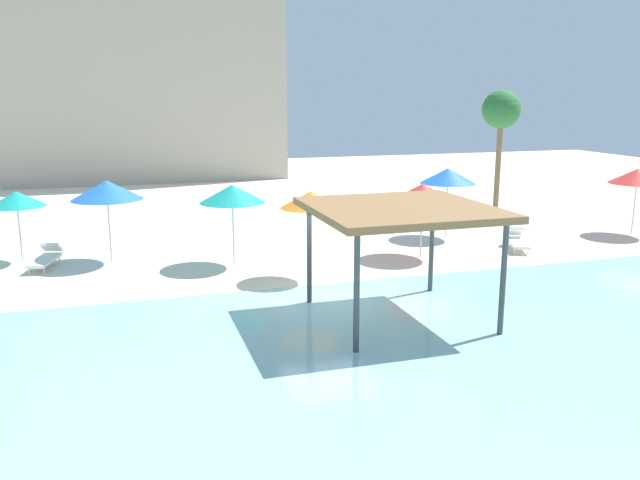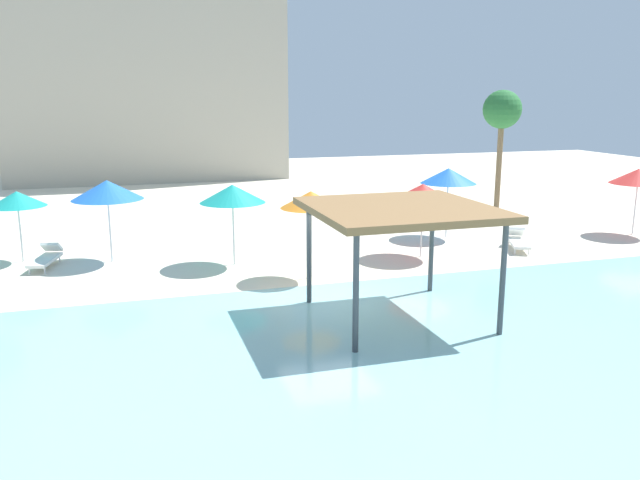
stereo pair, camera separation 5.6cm
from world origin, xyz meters
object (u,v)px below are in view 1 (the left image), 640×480
(beach_umbrella_blue_4, at_px, (448,176))
(palm_tree_0, at_px, (501,112))
(beach_umbrella_teal_5, at_px, (16,199))
(beach_umbrella_blue_7, at_px, (107,190))
(beach_umbrella_red_2, at_px, (422,193))
(beach_umbrella_red_6, at_px, (638,176))
(beach_umbrella_teal_0, at_px, (232,194))
(shade_pavilion, at_px, (401,213))
(lounge_chair_2, at_px, (518,240))
(beach_umbrella_orange_3, at_px, (311,200))
(lounge_chair_0, at_px, (46,257))

(beach_umbrella_blue_4, relative_size, palm_tree_0, 0.48)
(beach_umbrella_teal_5, distance_m, beach_umbrella_blue_7, 3.09)
(palm_tree_0, bearing_deg, beach_umbrella_red_2, -135.13)
(beach_umbrella_red_6, bearing_deg, palm_tree_0, 104.10)
(beach_umbrella_teal_0, distance_m, beach_umbrella_blue_7, 4.31)
(shade_pavilion, bearing_deg, lounge_chair_2, 37.85)
(beach_umbrella_teal_5, relative_size, palm_tree_0, 0.42)
(beach_umbrella_orange_3, relative_size, beach_umbrella_blue_4, 0.99)
(beach_umbrella_blue_7, bearing_deg, beach_umbrella_red_2, -13.43)
(shade_pavilion, relative_size, beach_umbrella_orange_3, 1.59)
(beach_umbrella_red_6, bearing_deg, shade_pavilion, -153.84)
(beach_umbrella_teal_5, bearing_deg, beach_umbrella_blue_4, -2.59)
(beach_umbrella_red_6, relative_size, palm_tree_0, 0.46)
(beach_umbrella_blue_7, bearing_deg, beach_umbrella_red_6, -4.69)
(lounge_chair_0, bearing_deg, shade_pavilion, 62.24)
(beach_umbrella_blue_7, height_order, palm_tree_0, palm_tree_0)
(beach_umbrella_teal_0, xyz_separation_m, beach_umbrella_blue_4, (8.96, 1.79, 0.06))
(beach_umbrella_red_2, relative_size, beach_umbrella_blue_7, 0.92)
(beach_umbrella_teal_0, distance_m, lounge_chair_0, 6.61)
(beach_umbrella_teal_0, bearing_deg, shade_pavilion, -65.13)
(beach_umbrella_blue_7, relative_size, lounge_chair_0, 1.43)
(beach_umbrella_red_2, bearing_deg, beach_umbrella_blue_4, 47.90)
(lounge_chair_0, bearing_deg, beach_umbrella_teal_5, -124.32)
(beach_umbrella_teal_0, xyz_separation_m, beach_umbrella_red_6, (16.55, -0.06, -0.02))
(shade_pavilion, distance_m, beach_umbrella_red_6, 15.00)
(palm_tree_0, bearing_deg, beach_umbrella_teal_0, -153.76)
(beach_umbrella_blue_4, bearing_deg, beach_umbrella_red_6, -13.68)
(beach_umbrella_red_2, bearing_deg, beach_umbrella_teal_0, 172.27)
(beach_umbrella_teal_5, distance_m, lounge_chair_0, 2.26)
(beach_umbrella_red_2, bearing_deg, beach_umbrella_orange_3, -161.97)
(beach_umbrella_blue_7, xyz_separation_m, palm_tree_0, (18.70, 5.63, 2.29))
(beach_umbrella_blue_4, height_order, palm_tree_0, palm_tree_0)
(shade_pavilion, xyz_separation_m, beach_umbrella_blue_7, (-7.08, 8.30, -0.28))
(beach_umbrella_red_6, xyz_separation_m, lounge_chair_0, (-22.63, 1.61, -2.08))
(beach_umbrella_red_2, xyz_separation_m, beach_umbrella_blue_7, (-10.53, 2.51, 0.20))
(beach_umbrella_blue_4, height_order, lounge_chair_0, beach_umbrella_blue_4)
(beach_umbrella_teal_0, xyz_separation_m, lounge_chair_0, (-6.08, 1.55, -2.10))
(shade_pavilion, bearing_deg, palm_tree_0, 50.15)
(beach_umbrella_red_2, xyz_separation_m, lounge_chair_2, (3.99, -0.01, -1.97))
(beach_umbrella_orange_3, xyz_separation_m, palm_tree_0, (12.68, 9.61, 2.29))
(lounge_chair_0, bearing_deg, lounge_chair_2, 95.75)
(lounge_chair_0, distance_m, palm_tree_0, 22.02)
(beach_umbrella_red_2, height_order, beach_umbrella_red_6, beach_umbrella_red_6)
(shade_pavilion, distance_m, beach_umbrella_orange_3, 4.45)
(shade_pavilion, bearing_deg, beach_umbrella_red_6, 26.16)
(shade_pavilion, distance_m, palm_tree_0, 18.25)
(beach_umbrella_orange_3, distance_m, palm_tree_0, 16.08)
(beach_umbrella_teal_0, height_order, beach_umbrella_red_2, beach_umbrella_teal_0)
(beach_umbrella_teal_0, bearing_deg, beach_umbrella_blue_4, 11.30)
(beach_umbrella_red_2, relative_size, beach_umbrella_blue_4, 0.94)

